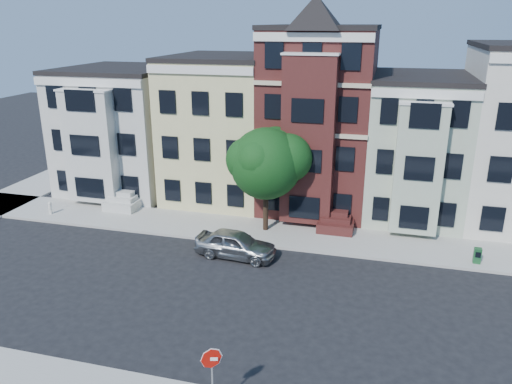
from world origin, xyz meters
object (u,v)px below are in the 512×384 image
(newspaper_box, at_px, (477,256))
(stop_sign, at_px, (212,375))
(street_tree, at_px, (266,168))
(fire_hydrant, at_px, (50,209))
(parked_car, at_px, (235,244))

(newspaper_box, distance_m, stop_sign, 17.15)
(street_tree, bearing_deg, fire_hydrant, -175.60)
(street_tree, xyz_separation_m, fire_hydrant, (-14.71, -1.13, -3.65))
(street_tree, xyz_separation_m, parked_car, (-0.78, -3.84, -3.36))
(parked_car, xyz_separation_m, newspaper_box, (12.88, 2.35, -0.20))
(parked_car, height_order, fire_hydrant, parked_car)
(parked_car, relative_size, newspaper_box, 5.31)
(parked_car, bearing_deg, street_tree, -6.58)
(street_tree, distance_m, parked_car, 5.16)
(street_tree, bearing_deg, stop_sign, -82.68)
(fire_hydrant, xyz_separation_m, stop_sign, (16.68, -14.17, 1.03))
(stop_sign, bearing_deg, parked_car, 88.49)
(newspaper_box, xyz_separation_m, stop_sign, (-10.14, -13.81, 0.94))
(newspaper_box, bearing_deg, fire_hydrant, -177.72)
(parked_car, bearing_deg, stop_sign, -161.67)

